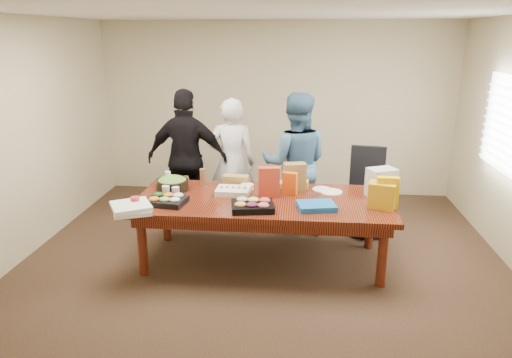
# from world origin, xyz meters

# --- Properties ---
(floor) EXTENTS (5.50, 5.00, 0.02)m
(floor) POSITION_xyz_m (0.00, 0.00, -0.01)
(floor) COLOR #47301E
(floor) RESTS_ON ground
(ceiling) EXTENTS (5.50, 5.00, 0.02)m
(ceiling) POSITION_xyz_m (0.00, 0.00, 2.71)
(ceiling) COLOR white
(ceiling) RESTS_ON wall_back
(wall_back) EXTENTS (5.50, 0.04, 2.70)m
(wall_back) POSITION_xyz_m (0.00, 2.50, 1.35)
(wall_back) COLOR beige
(wall_back) RESTS_ON floor
(wall_front) EXTENTS (5.50, 0.04, 2.70)m
(wall_front) POSITION_xyz_m (0.00, -2.50, 1.35)
(wall_front) COLOR beige
(wall_front) RESTS_ON floor
(wall_left) EXTENTS (0.04, 5.00, 2.70)m
(wall_left) POSITION_xyz_m (-2.75, 0.00, 1.35)
(wall_left) COLOR beige
(wall_left) RESTS_ON floor
(window_panel) EXTENTS (0.03, 1.40, 1.10)m
(window_panel) POSITION_xyz_m (2.72, 0.60, 1.50)
(window_panel) COLOR white
(window_panel) RESTS_ON wall_right
(window_blinds) EXTENTS (0.04, 1.36, 1.00)m
(window_blinds) POSITION_xyz_m (2.68, 0.60, 1.50)
(window_blinds) COLOR beige
(window_blinds) RESTS_ON wall_right
(conference_table) EXTENTS (2.80, 1.20, 0.75)m
(conference_table) POSITION_xyz_m (0.00, 0.00, 0.38)
(conference_table) COLOR #4C1C0F
(conference_table) RESTS_ON floor
(office_chair) EXTENTS (0.62, 0.62, 1.06)m
(office_chair) POSITION_xyz_m (1.27, 0.90, 0.53)
(office_chair) COLOR black
(office_chair) RESTS_ON floor
(person_center) EXTENTS (0.65, 0.45, 1.72)m
(person_center) POSITION_xyz_m (-0.50, 1.06, 0.86)
(person_center) COLOR silver
(person_center) RESTS_ON floor
(person_right) EXTENTS (0.88, 0.69, 1.81)m
(person_right) POSITION_xyz_m (0.33, 0.93, 0.90)
(person_right) COLOR #3C6388
(person_right) RESTS_ON floor
(person_left) EXTENTS (1.09, 0.49, 1.83)m
(person_left) POSITION_xyz_m (-1.08, 0.98, 0.92)
(person_left) COLOR black
(person_left) RESTS_ON floor
(veggie_tray) EXTENTS (0.45, 0.37, 0.06)m
(veggie_tray) POSITION_xyz_m (-1.02, -0.25, 0.78)
(veggie_tray) COLOR black
(veggie_tray) RESTS_ON conference_table
(fruit_tray) EXTENTS (0.48, 0.40, 0.07)m
(fruit_tray) POSITION_xyz_m (-0.08, -0.33, 0.78)
(fruit_tray) COLOR black
(fruit_tray) RESTS_ON conference_table
(sheet_cake) EXTENTS (0.38, 0.29, 0.07)m
(sheet_cake) POSITION_xyz_m (-0.35, 0.13, 0.78)
(sheet_cake) COLOR white
(sheet_cake) RESTS_ON conference_table
(salad_bowl) EXTENTS (0.41, 0.41, 0.12)m
(salad_bowl) POSITION_xyz_m (-1.08, 0.21, 0.81)
(salad_bowl) COLOR black
(salad_bowl) RESTS_ON conference_table
(chip_bag_blue) EXTENTS (0.43, 0.36, 0.06)m
(chip_bag_blue) POSITION_xyz_m (0.57, -0.25, 0.78)
(chip_bag_blue) COLOR blue
(chip_bag_blue) RESTS_ON conference_table
(chip_bag_red) EXTENTS (0.25, 0.12, 0.34)m
(chip_bag_red) POSITION_xyz_m (0.06, 0.07, 0.92)
(chip_bag_red) COLOR red
(chip_bag_red) RESTS_ON conference_table
(chip_bag_yellow) EXTENTS (0.22, 0.09, 0.34)m
(chip_bag_yellow) POSITION_xyz_m (1.30, -0.15, 0.92)
(chip_bag_yellow) COLOR #FAC800
(chip_bag_yellow) RESTS_ON conference_table
(chip_bag_orange) EXTENTS (0.18, 0.12, 0.25)m
(chip_bag_orange) POSITION_xyz_m (0.28, 0.19, 0.88)
(chip_bag_orange) COLOR #E35C11
(chip_bag_orange) RESTS_ON conference_table
(mayo_jar) EXTENTS (0.12, 0.12, 0.15)m
(mayo_jar) POSITION_xyz_m (0.07, 0.43, 0.82)
(mayo_jar) COLOR white
(mayo_jar) RESTS_ON conference_table
(mustard_bottle) EXTENTS (0.08, 0.08, 0.18)m
(mustard_bottle) POSITION_xyz_m (0.25, 0.48, 0.84)
(mustard_bottle) COLOR #FFAE1D
(mustard_bottle) RESTS_ON conference_table
(dressing_bottle) EXTENTS (0.07, 0.07, 0.21)m
(dressing_bottle) POSITION_xyz_m (-0.76, 0.40, 0.85)
(dressing_bottle) COLOR brown
(dressing_bottle) RESTS_ON conference_table
(ranch_bottle) EXTENTS (0.07, 0.07, 0.19)m
(ranch_bottle) POSITION_xyz_m (-1.15, 0.29, 0.85)
(ranch_bottle) COLOR beige
(ranch_bottle) RESTS_ON conference_table
(banana_bunch) EXTENTS (0.25, 0.15, 0.08)m
(banana_bunch) POSITION_xyz_m (0.38, 0.44, 0.79)
(banana_bunch) COLOR gold
(banana_bunch) RESTS_ON conference_table
(bread_loaf) EXTENTS (0.32, 0.17, 0.12)m
(bread_loaf) POSITION_xyz_m (-0.37, 0.44, 0.81)
(bread_loaf) COLOR #9F803F
(bread_loaf) RESTS_ON conference_table
(kraft_bag) EXTENTS (0.28, 0.20, 0.33)m
(kraft_bag) POSITION_xyz_m (0.34, 0.32, 0.91)
(kraft_bag) COLOR olive
(kraft_bag) RESTS_ON conference_table
(red_cup) EXTENTS (0.11, 0.11, 0.12)m
(red_cup) POSITION_xyz_m (-1.30, -0.42, 0.81)
(red_cup) COLOR red
(red_cup) RESTS_ON conference_table
(clear_cup_a) EXTENTS (0.10, 0.10, 0.12)m
(clear_cup_a) POSITION_xyz_m (-0.97, -0.04, 0.81)
(clear_cup_a) COLOR silver
(clear_cup_a) RESTS_ON conference_table
(clear_cup_b) EXTENTS (0.10, 0.10, 0.11)m
(clear_cup_b) POSITION_xyz_m (-1.10, 0.00, 0.81)
(clear_cup_b) COLOR white
(clear_cup_b) RESTS_ON conference_table
(pizza_box_lower) EXTENTS (0.49, 0.49, 0.04)m
(pizza_box_lower) POSITION_xyz_m (-1.30, -0.52, 0.77)
(pizza_box_lower) COLOR white
(pizza_box_lower) RESTS_ON conference_table
(pizza_box_upper) EXTENTS (0.51, 0.51, 0.04)m
(pizza_box_upper) POSITION_xyz_m (-1.31, -0.53, 0.81)
(pizza_box_upper) COLOR white
(pizza_box_upper) RESTS_ON pizza_box_lower
(plate_a) EXTENTS (0.28, 0.28, 0.01)m
(plate_a) POSITION_xyz_m (0.76, 0.28, 0.76)
(plate_a) COLOR white
(plate_a) RESTS_ON conference_table
(plate_b) EXTENTS (0.28, 0.28, 0.01)m
(plate_b) POSITION_xyz_m (0.66, 0.36, 0.76)
(plate_b) COLOR white
(plate_b) RESTS_ON conference_table
(dip_bowl_a) EXTENTS (0.18, 0.18, 0.07)m
(dip_bowl_a) POSITION_xyz_m (0.16, 0.43, 0.78)
(dip_bowl_a) COLOR beige
(dip_bowl_a) RESTS_ON conference_table
(dip_bowl_b) EXTENTS (0.19, 0.19, 0.06)m
(dip_bowl_b) POSITION_xyz_m (-0.21, 0.31, 0.78)
(dip_bowl_b) COLOR white
(dip_bowl_b) RESTS_ON conference_table
(grocery_bag_white) EXTENTS (0.36, 0.32, 0.32)m
(grocery_bag_white) POSITION_xyz_m (1.30, 0.22, 0.91)
(grocery_bag_white) COLOR silver
(grocery_bag_white) RESTS_ON conference_table
(grocery_bag_yellow) EXTENTS (0.31, 0.25, 0.27)m
(grocery_bag_yellow) POSITION_xyz_m (1.25, -0.15, 0.88)
(grocery_bag_yellow) COLOR gold
(grocery_bag_yellow) RESTS_ON conference_table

